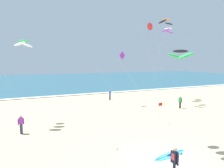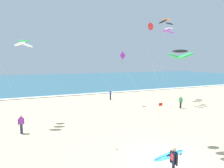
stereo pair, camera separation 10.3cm
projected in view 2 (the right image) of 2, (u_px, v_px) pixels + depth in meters
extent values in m
plane|color=#D1BA8E|center=(163.00, 160.00, 11.75)|extent=(160.00, 160.00, 0.00)
cube|color=#2D6075|center=(55.00, 80.00, 61.68)|extent=(160.00, 60.00, 0.08)
cube|color=white|center=(75.00, 95.00, 34.49)|extent=(160.00, 1.13, 0.01)
cube|color=black|center=(174.00, 157.00, 9.71)|extent=(0.21, 0.35, 0.60)
cube|color=red|center=(172.00, 157.00, 9.66)|extent=(0.02, 0.20, 0.32)
sphere|color=tan|center=(174.00, 149.00, 9.66)|extent=(0.21, 0.21, 0.21)
cylinder|color=black|center=(177.00, 160.00, 9.50)|extent=(0.09, 0.09, 0.56)
cylinder|color=black|center=(171.00, 153.00, 9.90)|extent=(0.09, 0.09, 0.26)
cylinder|color=black|center=(168.00, 155.00, 9.97)|extent=(0.25, 0.09, 0.14)
ellipsoid|color=#3399D8|center=(169.00, 155.00, 10.04)|extent=(1.94, 0.58, 0.27)
cube|color=#333333|center=(169.00, 155.00, 10.03)|extent=(1.69, 0.07, 0.18)
cube|color=#262628|center=(181.00, 154.00, 10.38)|extent=(0.12, 0.02, 0.14)
ellipsoid|color=green|center=(186.00, 56.00, 11.93)|extent=(1.17, 0.84, 0.51)
ellipsoid|color=black|center=(180.00, 51.00, 12.71)|extent=(1.16, 0.84, 0.20)
ellipsoid|color=green|center=(175.00, 56.00, 13.57)|extent=(1.17, 0.84, 0.51)
cylinder|color=silver|center=(148.00, 104.00, 12.94)|extent=(3.94, 1.30, 6.08)
cylinder|color=brown|center=(117.00, 149.00, 13.13)|extent=(0.06, 0.06, 0.10)
ellipsoid|color=white|center=(20.00, 44.00, 17.09)|extent=(1.18, 0.87, 0.52)
ellipsoid|color=green|center=(24.00, 41.00, 17.89)|extent=(1.17, 0.87, 0.20)
ellipsoid|color=white|center=(28.00, 45.00, 18.77)|extent=(1.18, 0.87, 0.52)
cylinder|color=silver|center=(10.00, 85.00, 18.33)|extent=(2.82, 1.14, 7.26)
ellipsoid|color=purple|center=(167.00, 30.00, 28.98)|extent=(1.30, 1.43, 0.59)
ellipsoid|color=white|center=(169.00, 29.00, 29.81)|extent=(1.30, 1.43, 0.20)
ellipsoid|color=purple|center=(170.00, 32.00, 30.73)|extent=(1.30, 1.43, 0.59)
cylinder|color=silver|center=(162.00, 66.00, 30.93)|extent=(1.08, 1.48, 10.33)
cylinder|color=brown|center=(155.00, 97.00, 31.99)|extent=(0.06, 0.06, 0.10)
cube|color=purple|center=(123.00, 55.00, 25.81)|extent=(1.03, 0.45, 1.11)
cylinder|color=red|center=(123.00, 63.00, 25.92)|extent=(0.02, 0.02, 0.82)
cylinder|color=silver|center=(110.00, 87.00, 24.60)|extent=(4.36, 1.83, 5.24)
cylinder|color=brown|center=(96.00, 111.00, 23.23)|extent=(0.06, 0.06, 0.10)
cone|color=red|center=(151.00, 26.00, 34.19)|extent=(0.64, 1.33, 1.27)
cube|color=orange|center=(151.00, 27.00, 34.20)|extent=(0.46, 0.11, 0.24)
cylinder|color=silver|center=(158.00, 61.00, 33.30)|extent=(0.74, 3.78, 11.67)
cylinder|color=brown|center=(166.00, 97.00, 32.39)|extent=(0.06, 0.06, 0.10)
ellipsoid|color=black|center=(163.00, 21.00, 25.58)|extent=(0.97, 1.30, 0.57)
ellipsoid|color=orange|center=(166.00, 20.00, 26.28)|extent=(0.97, 1.30, 0.20)
ellipsoid|color=black|center=(169.00, 24.00, 27.06)|extent=(0.97, 1.30, 0.57)
cylinder|color=silver|center=(152.00, 64.00, 28.20)|extent=(1.80, 3.48, 10.94)
cylinder|color=brown|center=(140.00, 100.00, 30.08)|extent=(0.06, 0.06, 0.10)
cylinder|color=#2D334C|center=(21.00, 129.00, 16.08)|extent=(0.22, 0.22, 0.84)
cube|color=purple|center=(21.00, 120.00, 16.00)|extent=(0.35, 0.24, 0.54)
sphere|color=beige|center=(21.00, 116.00, 15.96)|extent=(0.20, 0.20, 0.20)
cylinder|color=purple|center=(24.00, 121.00, 16.13)|extent=(0.08, 0.08, 0.50)
cylinder|color=purple|center=(18.00, 122.00, 15.90)|extent=(0.08, 0.08, 0.50)
cylinder|color=black|center=(181.00, 105.00, 24.75)|extent=(0.22, 0.22, 0.84)
cube|color=#339351|center=(181.00, 100.00, 24.67)|extent=(0.27, 0.36, 0.54)
sphere|color=beige|center=(181.00, 97.00, 24.63)|extent=(0.20, 0.20, 0.20)
cylinder|color=#339351|center=(179.00, 100.00, 24.84)|extent=(0.08, 0.08, 0.50)
cylinder|color=#339351|center=(182.00, 101.00, 24.52)|extent=(0.08, 0.08, 0.50)
cylinder|color=black|center=(110.00, 97.00, 30.27)|extent=(0.22, 0.22, 0.84)
cube|color=#3351B7|center=(110.00, 93.00, 30.19)|extent=(0.19, 0.33, 0.54)
sphere|color=tan|center=(110.00, 90.00, 30.14)|extent=(0.20, 0.20, 0.20)
cylinder|color=#3351B7|center=(110.00, 93.00, 30.39)|extent=(0.08, 0.08, 0.50)
cylinder|color=#3351B7|center=(111.00, 94.00, 30.01)|extent=(0.08, 0.08, 0.50)
cylinder|color=silver|center=(158.00, 113.00, 18.41)|extent=(0.05, 0.05, 2.10)
cube|color=red|center=(161.00, 104.00, 18.39)|extent=(0.40, 0.02, 0.28)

